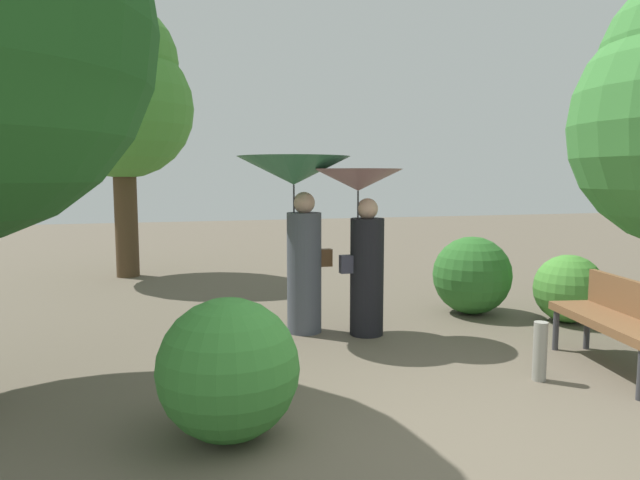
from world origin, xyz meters
TOP-DOWN VIEW (x-y plane):
  - ground_plane at (0.00, 0.00)m, footprint 40.00×40.00m
  - person_left at (-0.41, 3.13)m, footprint 1.27×1.27m
  - person_right at (0.27, 2.84)m, footprint 0.98×0.98m
  - park_bench at (2.15, 1.06)m, footprint 0.74×1.56m
  - tree_mid_left at (-2.50, 7.54)m, footprint 2.47×2.47m
  - bush_path_left at (2.91, 2.69)m, footprint 0.84×0.84m
  - bush_path_right at (-1.47, 0.67)m, footprint 0.98×0.98m
  - bush_behind_bench at (1.99, 3.40)m, footprint 1.02×1.02m
  - path_marker_post at (1.29, 1.05)m, footprint 0.12×0.12m

SIDE VIEW (x-z plane):
  - ground_plane at x=0.00m, z-range 0.00..0.00m
  - path_marker_post at x=1.29m, z-range 0.00..0.53m
  - bush_path_left at x=2.91m, z-range 0.00..0.84m
  - bush_path_right at x=-1.47m, z-range 0.00..0.98m
  - bush_behind_bench at x=1.99m, z-range 0.00..1.02m
  - park_bench at x=2.15m, z-range 0.10..0.93m
  - person_right at x=0.27m, z-range 0.33..2.20m
  - person_left at x=-0.41m, z-range 0.50..2.51m
  - tree_mid_left at x=-2.50m, z-range 0.84..5.61m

